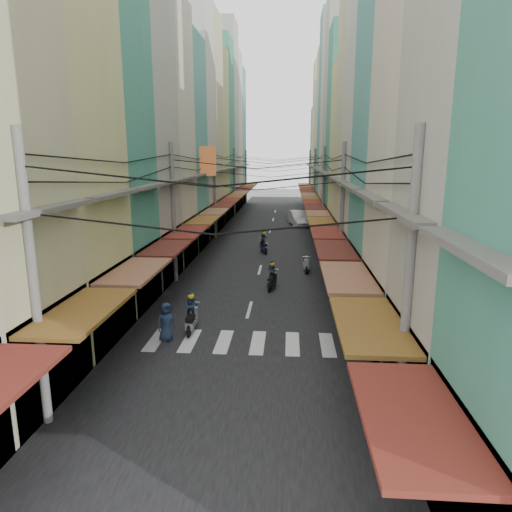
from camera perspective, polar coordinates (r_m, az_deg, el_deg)
The scene contains 15 objects.
ground at distance 24.49m, azimuth -0.43°, elevation -5.23°, with size 160.00×160.00×0.00m, color #60605B.
road at distance 43.93m, azimuth 1.67°, elevation 2.75°, with size 10.00×80.00×0.02m, color black.
sidewalk_left at distance 44.68m, azimuth -6.70°, elevation 2.86°, with size 3.00×80.00×0.06m, color slate.
sidewalk_right at distance 44.12m, azimuth 10.14°, elevation 2.63°, with size 3.00×80.00×0.06m, color slate.
crosswalk at distance 18.88m, azimuth -1.92°, elevation -10.70°, with size 7.55×2.40×0.01m.
building_row_left at distance 41.06m, azimuth -10.00°, elevation 15.57°, with size 7.80×67.67×23.70m.
building_row_right at distance 40.19m, azimuth 13.27°, elevation 14.98°, with size 7.80×68.98×22.59m.
utility_poles at distance 38.32m, azimuth 1.39°, elevation 11.21°, with size 10.20×66.13×8.20m.
white_car at distance 49.77m, azimuth 5.33°, elevation 3.85°, with size 5.58×2.19×1.97m, color white.
bicycle at distance 26.63m, azimuth 14.12°, elevation -4.15°, with size 0.54×1.45×1.00m, color black.
moving_scooters at distance 27.36m, azimuth 0.08°, elevation -2.16°, with size 5.69×18.08×1.80m.
parked_scooters at distance 19.50m, azimuth 10.13°, elevation -8.66°, with size 13.45×13.37×1.00m.
pedestrians at distance 25.30m, azimuth -9.41°, elevation -2.36°, with size 13.99×21.33×2.24m.
market_umbrella at distance 20.62m, azimuth 16.26°, elevation -2.62°, with size 2.43×2.43×2.56m.
traffic_sign at distance 21.70m, azimuth 11.73°, elevation -1.81°, with size 0.10×0.66×3.00m.
Camera 1 is at (1.89, -23.25, 7.47)m, focal length 32.00 mm.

